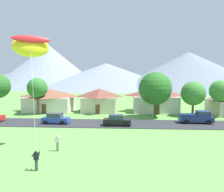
{
  "coord_description": "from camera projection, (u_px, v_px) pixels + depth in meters",
  "views": [
    {
      "loc": [
        1.73,
        -7.66,
        7.18
      ],
      "look_at": [
        -0.08,
        20.24,
        4.96
      ],
      "focal_mm": 34.17,
      "sensor_mm": 36.0,
      "label": 1
    }
  ],
  "objects": [
    {
      "name": "tree_center",
      "position": [
        220.0,
        91.0,
        39.97
      ],
      "size": [
        3.99,
        3.99,
        6.99
      ],
      "color": "#4C3823",
      "rests_on": "ground"
    },
    {
      "name": "kite_flyer_with_kite",
      "position": [
        31.0,
        47.0,
        21.61
      ],
      "size": [
        5.0,
        7.49,
        11.68
      ],
      "color": "#3D3D42",
      "rests_on": "ground"
    },
    {
      "name": "mountain_west_ridge",
      "position": [
        188.0,
        71.0,
        142.31
      ],
      "size": [
        98.67,
        98.67,
        25.24
      ],
      "primitive_type": "cone",
      "color": "slate",
      "rests_on": "ground"
    },
    {
      "name": "pickup_truck_navy_west_side",
      "position": [
        197.0,
        117.0,
        34.42
      ],
      "size": [
        5.27,
        2.47,
        1.99
      ],
      "color": "navy",
      "rests_on": "road_strip"
    },
    {
      "name": "house_right_center",
      "position": [
        100.0,
        100.0,
        46.8
      ],
      "size": [
        7.69,
        7.46,
        5.11
      ],
      "color": "beige",
      "rests_on": "ground"
    },
    {
      "name": "road_strip",
      "position": [
        115.0,
        124.0,
        34.28
      ],
      "size": [
        160.0,
        6.76,
        0.08
      ],
      "primitive_type": "cube",
      "color": "#2D2D33",
      "rests_on": "ground"
    },
    {
      "name": "tree_right_of_center",
      "position": [
        155.0,
        88.0,
        39.48
      ],
      "size": [
        6.11,
        6.11,
        8.5
      ],
      "color": "#4C3823",
      "rests_on": "ground"
    },
    {
      "name": "parked_car_blue_mid_east",
      "position": [
        56.0,
        119.0,
        34.1
      ],
      "size": [
        4.26,
        2.2,
        1.68
      ],
      "color": "#2847A8",
      "rests_on": "road_strip"
    },
    {
      "name": "house_left_center",
      "position": [
        50.0,
        100.0,
        47.66
      ],
      "size": [
        10.72,
        8.1,
        4.97
      ],
      "color": "beige",
      "rests_on": "ground"
    },
    {
      "name": "mountain_central_ridge",
      "position": [
        106.0,
        76.0,
        160.77
      ],
      "size": [
        106.91,
        106.91,
        19.08
      ],
      "primitive_type": "cone",
      "color": "gray",
      "rests_on": "ground"
    },
    {
      "name": "mountain_far_west_ridge",
      "position": [
        48.0,
        67.0,
        169.58
      ],
      "size": [
        84.91,
        84.91,
        34.31
      ],
      "primitive_type": "cone",
      "color": "gray",
      "rests_on": "ground"
    },
    {
      "name": "tree_left_of_center",
      "position": [
        37.0,
        88.0,
        43.13
      ],
      "size": [
        4.09,
        4.09,
        7.44
      ],
      "color": "brown",
      "rests_on": "ground"
    },
    {
      "name": "watcher_person",
      "position": [
        58.0,
        142.0,
        21.21
      ],
      "size": [
        0.56,
        0.24,
        1.68
      ],
      "color": "#70604C",
      "rests_on": "ground"
    },
    {
      "name": "parked_car_black_east_end",
      "position": [
        117.0,
        120.0,
        32.63
      ],
      "size": [
        4.22,
        2.12,
        1.68
      ],
      "color": "black",
      "rests_on": "road_strip"
    },
    {
      "name": "mountain_far_east_ridge",
      "position": [
        35.0,
        77.0,
        189.42
      ],
      "size": [
        116.81,
        116.81,
        18.61
      ],
      "primitive_type": "cone",
      "color": "slate",
      "rests_on": "ground"
    },
    {
      "name": "tree_near_left",
      "position": [
        193.0,
        93.0,
        41.02
      ],
      "size": [
        4.65,
        4.65,
        6.76
      ],
      "color": "brown",
      "rests_on": "ground"
    },
    {
      "name": "house_rightmost",
      "position": [
        155.0,
        99.0,
        47.02
      ],
      "size": [
        10.06,
        8.3,
        5.38
      ],
      "color": "silver",
      "rests_on": "ground"
    }
  ]
}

